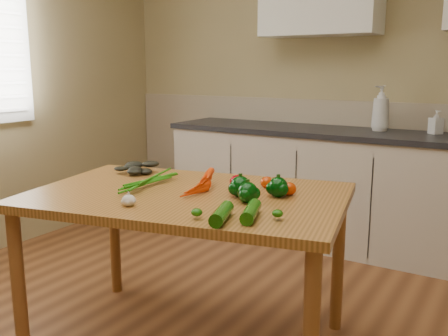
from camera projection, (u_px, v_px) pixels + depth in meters
room at (153, 96)px, 2.07m from camera, size 4.04×5.04×2.64m
counter_run at (347, 188)px, 3.81m from camera, size 2.84×0.64×1.14m
table at (188, 210)px, 2.37m from camera, size 1.62×1.22×0.78m
soap_bottle_a at (381, 108)px, 3.66m from camera, size 0.18×0.18×0.33m
soap_bottle_b at (436, 122)px, 3.51m from camera, size 0.11×0.11×0.17m
carrot_bunch at (184, 182)px, 2.41m from camera, size 0.31×0.26×0.07m
leafy_greens at (135, 164)px, 2.76m from camera, size 0.21×0.19×0.10m
garlic_bulb at (129, 200)px, 2.12m from camera, size 0.06×0.06×0.05m
pepper_a at (240, 187)px, 2.26m from camera, size 0.10×0.10×0.10m
pepper_b at (278, 187)px, 2.26m from camera, size 0.09×0.09×0.09m
pepper_c at (248, 192)px, 2.17m from camera, size 0.09×0.09×0.09m
tomato_a at (237, 182)px, 2.42m from camera, size 0.07×0.07×0.07m
tomato_b at (267, 182)px, 2.43m from camera, size 0.06×0.06×0.06m
tomato_c at (289, 189)px, 2.30m from camera, size 0.07×0.07×0.06m
zucchini_a at (251, 212)px, 1.94m from camera, size 0.12×0.21×0.05m
zucchini_b at (222, 214)px, 1.91m from camera, size 0.12×0.21×0.06m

